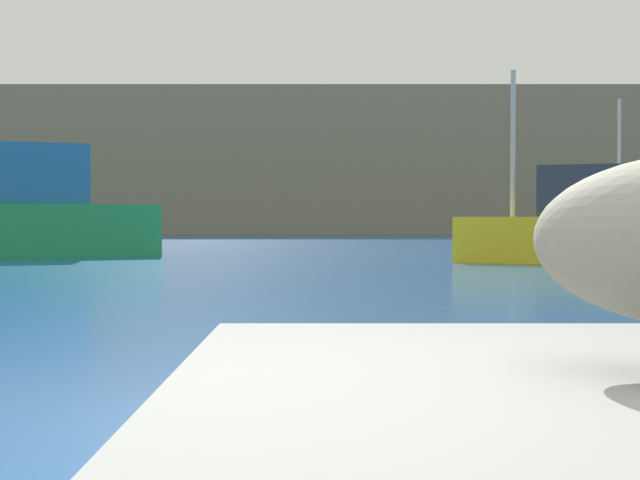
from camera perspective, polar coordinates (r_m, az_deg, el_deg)
name	(u,v)px	position (r m, az deg, el deg)	size (l,w,h in m)	color
hillside_backdrop	(317,165)	(68.90, -0.19, 4.52)	(140.00, 13.81, 9.85)	#7F755B
fishing_boat_green	(19,217)	(27.54, -17.72, 1.34)	(7.93, 4.97, 5.36)	#1E8C4C
fishing_boat_yellow	(589,227)	(23.34, 15.92, 0.74)	(6.57, 4.13, 4.69)	yellow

